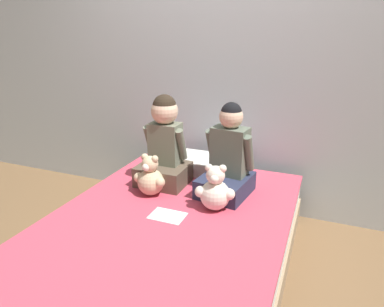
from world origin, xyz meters
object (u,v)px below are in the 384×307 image
Objects in this scene: teddy_bear_held_by_right_child at (215,191)px; pillow_at_headboard at (210,165)px; child_on_right at (228,159)px; child_on_left at (164,146)px; sign_card at (167,216)px; teddy_bear_held_by_left_child at (150,178)px; bed at (170,246)px.

teddy_bear_held_by_right_child is 0.61m from pillow_at_headboard.
child_on_right reaches higher than pillow_at_headboard.
child_on_left reaches higher than teddy_bear_held_by_right_child.
sign_card is (-0.24, -0.46, -0.24)m from child_on_right.
child_on_left is 1.03× the size of child_on_right.
teddy_bear_held_by_left_child reaches higher than sign_card.
sign_card is (-0.01, -0.00, 0.21)m from bed.
bed is 6.37× the size of teddy_bear_held_by_right_child.
pillow_at_headboard reaches higher than bed.
teddy_bear_held_by_left_child is at bearing 165.71° from teddy_bear_held_by_right_child.
child_on_right reaches higher than bed.
child_on_left is at bearing 141.23° from teddy_bear_held_by_right_child.
bed is 0.71m from child_on_left.
child_on_right is 2.97× the size of sign_card.
teddy_bear_held_by_right_child is 0.33m from sign_card.
pillow_at_headboard is at bearing 89.19° from sign_card.
pillow_at_headboard is at bearing 101.32° from teddy_bear_held_by_right_child.
pillow_at_headboard is 2.61× the size of sign_card.
pillow_at_headboard is at bearing 70.93° from teddy_bear_held_by_left_child.
child_on_left is at bearing -128.10° from pillow_at_headboard.
bed is 9.04× the size of sign_card.
child_on_left is 0.58m from sign_card.
sign_card is at bearing -159.12° from bed.
child_on_left reaches higher than sign_card.
teddy_bear_held_by_right_child reaches higher than bed.
teddy_bear_held_by_right_child reaches higher than pillow_at_headboard.
teddy_bear_held_by_right_child reaches higher than sign_card.
child_on_right is (0.47, 0.00, -0.04)m from child_on_left.
child_on_left is at bearing 118.63° from bed.
pillow_at_headboard is (-0.23, 0.31, -0.19)m from child_on_right.
sign_card is (-0.24, -0.20, -0.12)m from teddy_bear_held_by_right_child.
bed is at bearing -149.56° from teddy_bear_held_by_right_child.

